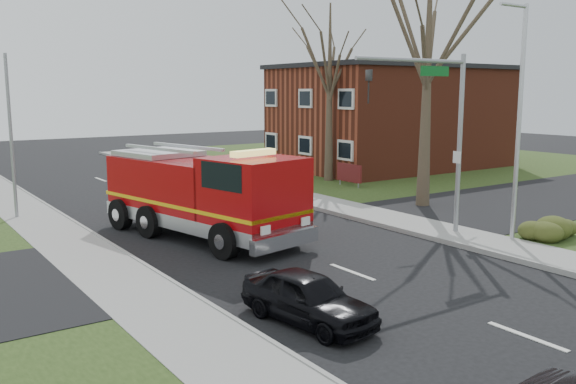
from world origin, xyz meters
TOP-DOWN VIEW (x-y plane):
  - ground at (0.00, 0.00)m, footprint 120.00×120.00m
  - sidewalk_right at (6.20, 0.00)m, footprint 2.40×80.00m
  - sidewalk_left at (-6.20, 0.00)m, footprint 2.40×80.00m
  - brick_building at (19.00, 18.00)m, footprint 15.40×10.40m
  - health_center_sign at (10.50, 12.50)m, footprint 0.12×2.00m
  - hedge_corner at (9.00, -1.00)m, footprint 2.80×2.00m
  - bare_tree_near at (9.50, 6.00)m, footprint 6.00×6.00m
  - bare_tree_far at (11.00, 15.00)m, footprint 5.25×5.25m
  - traffic_signal_mast at (5.21, 1.50)m, footprint 5.29×0.18m
  - streetlight_pole at (7.14, -0.50)m, footprint 1.48×0.16m
  - utility_pole_far at (-6.80, 14.00)m, footprint 0.14×0.14m
  - fire_engine at (-1.63, 6.59)m, footprint 4.74×9.08m
  - parked_car_maroon at (-3.53, -2.51)m, footprint 1.99×3.83m

SIDE VIEW (x-z plane):
  - ground at x=0.00m, z-range 0.00..0.00m
  - sidewalk_right at x=6.20m, z-range 0.00..0.15m
  - sidewalk_left at x=-6.20m, z-range 0.00..0.15m
  - hedge_corner at x=9.00m, z-range 0.13..1.03m
  - parked_car_maroon at x=-3.53m, z-range 0.00..1.25m
  - health_center_sign at x=10.50m, z-range 0.18..1.58m
  - fire_engine at x=-1.63m, z-range -0.16..3.33m
  - utility_pole_far at x=-6.80m, z-range 0.00..7.00m
  - brick_building at x=19.00m, z-range 0.03..7.28m
  - streetlight_pole at x=7.14m, z-range 0.35..8.75m
  - traffic_signal_mast at x=5.21m, z-range 1.31..8.11m
  - bare_tree_far at x=11.00m, z-range 1.24..11.74m
  - bare_tree_near at x=9.50m, z-range 1.41..13.41m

